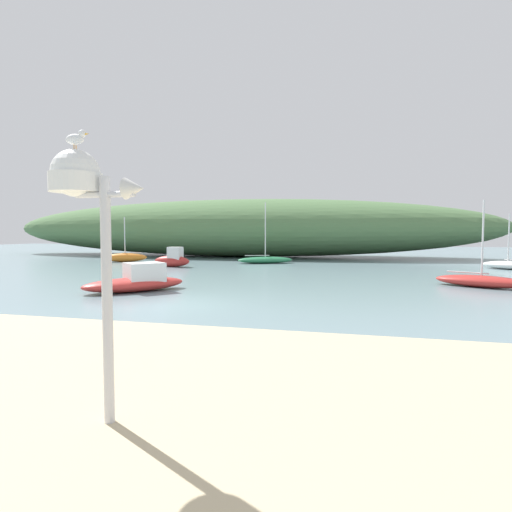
# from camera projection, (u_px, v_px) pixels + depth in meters

# --- Properties ---
(ground_plane) EXTENTS (120.00, 120.00, 0.00)m
(ground_plane) POSITION_uv_depth(u_px,v_px,m) (172.00, 304.00, 13.76)
(ground_plane) COLOR gray
(distant_hill) EXTENTS (49.82, 11.01, 5.64)m
(distant_hill) POSITION_uv_depth(u_px,v_px,m) (236.00, 228.00, 41.00)
(distant_hill) COLOR #517547
(distant_hill) RESTS_ON ground
(mast_structure) EXTENTS (1.17, 0.60, 3.19)m
(mast_structure) POSITION_uv_depth(u_px,v_px,m) (83.00, 194.00, 4.74)
(mast_structure) COLOR silver
(mast_structure) RESTS_ON beach_sand
(seagull_on_radar) EXTENTS (0.30, 0.12, 0.22)m
(seagull_on_radar) POSITION_uv_depth(u_px,v_px,m) (76.00, 138.00, 4.72)
(seagull_on_radar) COLOR orange
(seagull_on_radar) RESTS_ON mast_structure
(sailboat_west_reach) EXTENTS (3.99, 2.83, 3.82)m
(sailboat_west_reach) POSITION_uv_depth(u_px,v_px,m) (481.00, 281.00, 18.09)
(sailboat_west_reach) COLOR #B72D28
(sailboat_west_reach) RESTS_ON ground
(motorboat_outer_mooring) EXTENTS (3.93, 4.11, 1.16)m
(motorboat_outer_mooring) POSITION_uv_depth(u_px,v_px,m) (137.00, 281.00, 16.86)
(motorboat_outer_mooring) COLOR #B72D28
(motorboat_outer_mooring) RESTS_ON ground
(sailboat_mid_channel) EXTENTS (3.50, 2.37, 3.63)m
(sailboat_mid_channel) POSITION_uv_depth(u_px,v_px,m) (125.00, 257.00, 33.27)
(sailboat_mid_channel) COLOR orange
(sailboat_mid_channel) RESTS_ON ground
(sailboat_by_sandbar) EXTENTS (3.16, 2.73, 3.62)m
(sailboat_by_sandbar) POSITION_uv_depth(u_px,v_px,m) (508.00, 265.00, 26.65)
(sailboat_by_sandbar) COLOR white
(sailboat_by_sandbar) RESTS_ON ground
(sailboat_far_right) EXTENTS (4.43, 2.95, 4.70)m
(sailboat_far_right) POSITION_uv_depth(u_px,v_px,m) (265.00, 260.00, 31.72)
(sailboat_far_right) COLOR #287A4C
(sailboat_far_right) RESTS_ON ground
(motorboat_near_shore) EXTENTS (2.68, 1.04, 1.38)m
(motorboat_near_shore) POSITION_uv_depth(u_px,v_px,m) (173.00, 259.00, 28.66)
(motorboat_near_shore) COLOR #B72D28
(motorboat_near_shore) RESTS_ON ground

